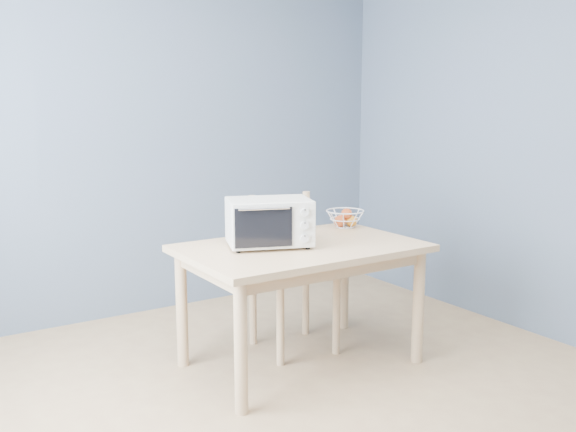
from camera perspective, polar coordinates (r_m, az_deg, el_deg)
room at (r=2.95m, az=4.08°, el=4.38°), size 4.01×4.51×2.61m
dining_table at (r=3.86m, az=1.17°, el=-4.05°), size 1.40×0.90×0.75m
toaster_oven at (r=3.77m, az=-1.96°, el=-0.51°), size 0.56×0.47×0.28m
fruit_basket at (r=4.37m, az=5.07°, el=-0.18°), size 0.27×0.27×0.13m
dining_chair at (r=4.18m, az=0.22°, el=-5.15°), size 0.51×0.51×1.00m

